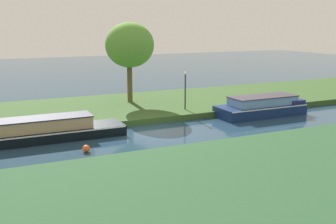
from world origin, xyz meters
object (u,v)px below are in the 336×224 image
object	(u,v)px
lamp_post	(185,86)
channel_buoy	(86,149)
navy_barge	(262,107)
mooring_post_near	(47,121)
willow_tree_centre	(130,45)
black_narrowboat	(47,130)

from	to	relation	value
lamp_post	channel_buoy	distance (m)	10.34
navy_barge	mooring_post_near	world-z (taller)	navy_barge
navy_barge	mooring_post_near	distance (m)	14.66
willow_tree_centre	channel_buoy	bearing A→B (deg)	-121.08
black_narrowboat	lamp_post	world-z (taller)	lamp_post
navy_barge	willow_tree_centre	xyz separation A→B (m)	(-7.47, 6.63, 4.14)
black_narrowboat	mooring_post_near	world-z (taller)	black_narrowboat
willow_tree_centre	lamp_post	xyz separation A→B (m)	(2.57, -4.24, -2.65)
lamp_post	mooring_post_near	xyz separation A→B (m)	(-9.69, -0.92, -1.39)
willow_tree_centre	channel_buoy	world-z (taller)	willow_tree_centre
lamp_post	navy_barge	bearing A→B (deg)	-26.05
black_narrowboat	willow_tree_centre	bearing A→B (deg)	42.20
navy_barge	black_narrowboat	bearing A→B (deg)	180.00
lamp_post	black_narrowboat	bearing A→B (deg)	-166.39
navy_barge	lamp_post	distance (m)	5.65
navy_barge	mooring_post_near	size ratio (longest dim) A/B	10.08
mooring_post_near	black_narrowboat	bearing A→B (deg)	-97.62
black_narrowboat	mooring_post_near	size ratio (longest dim) A/B	12.75
black_narrowboat	lamp_post	size ratio (longest dim) A/B	3.03
navy_barge	willow_tree_centre	distance (m)	10.81
black_narrowboat	mooring_post_near	bearing A→B (deg)	82.38
channel_buoy	lamp_post	bearing A→B (deg)	33.31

